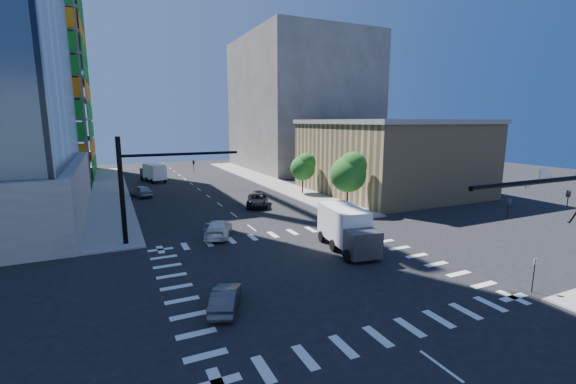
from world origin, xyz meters
TOP-DOWN VIEW (x-y plane):
  - ground at (0.00, 0.00)m, footprint 160.00×160.00m
  - road_markings at (0.00, 0.00)m, footprint 20.00×20.00m
  - sidewalk_ne at (12.50, 40.00)m, footprint 5.00×60.00m
  - sidewalk_nw at (-12.50, 40.00)m, footprint 5.00×60.00m
  - construction_building at (-27.41, 61.93)m, footprint 25.16×34.50m
  - commercial_building at (25.00, 22.00)m, footprint 20.50×22.50m
  - bg_building_ne at (27.00, 55.00)m, footprint 24.00×30.00m
  - signal_mast_nw at (-10.00, 11.50)m, footprint 10.20×0.40m
  - tree_south at (12.63, 13.90)m, footprint 4.16×4.16m
  - tree_north at (12.93, 25.90)m, footprint 3.54×3.52m
  - no_parking_sign at (10.70, -9.00)m, footprint 0.30×0.06m
  - car_nb_far at (3.96, 20.96)m, footprint 4.43×6.07m
  - car_sb_near at (-3.69, 10.58)m, footprint 3.89×5.60m
  - car_sb_mid at (-8.50, 33.65)m, footprint 3.08×5.03m
  - car_sb_cross at (-6.96, -3.15)m, footprint 2.87×4.14m
  - box_truck_near at (4.85, 2.35)m, footprint 3.66×6.78m
  - box_truck_far at (-5.58, 47.36)m, footprint 3.99×6.38m

SIDE VIEW (x-z plane):
  - ground at x=0.00m, z-range 0.00..0.00m
  - road_markings at x=0.00m, z-range 0.00..0.01m
  - sidewalk_ne at x=12.50m, z-range 0.00..0.15m
  - sidewalk_nw at x=-12.50m, z-range 0.00..0.15m
  - car_sb_cross at x=-6.96m, z-range 0.00..1.29m
  - car_sb_near at x=-3.69m, z-range 0.00..1.50m
  - car_nb_far at x=3.96m, z-range 0.00..1.53m
  - car_sb_mid at x=-8.50m, z-range 0.00..1.60m
  - box_truck_far at x=-5.58m, z-range -0.18..2.93m
  - no_parking_sign at x=10.70m, z-range 0.28..2.48m
  - box_truck_near at x=4.85m, z-range -0.19..3.19m
  - tree_north at x=12.93m, z-range 1.10..6.88m
  - tree_south at x=12.63m, z-range 1.27..8.10m
  - commercial_building at x=25.00m, z-range 0.01..10.61m
  - signal_mast_nw at x=-10.00m, z-range 0.99..9.99m
  - bg_building_ne at x=27.00m, z-range 0.00..28.00m
  - construction_building at x=-27.41m, z-range -10.69..59.91m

